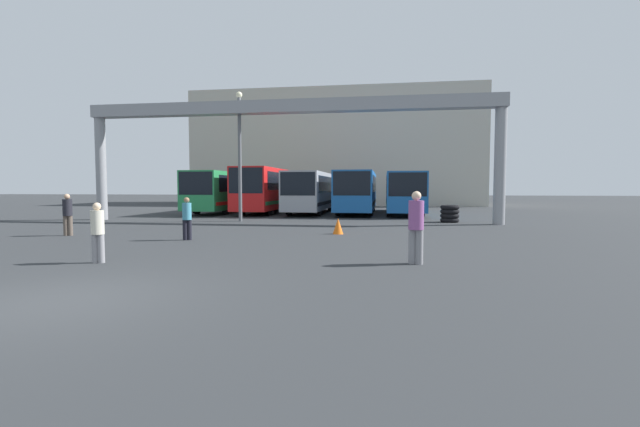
% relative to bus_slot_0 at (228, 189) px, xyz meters
% --- Properties ---
extents(ground_plane, '(200.00, 200.00, 0.00)m').
position_rel_bus_slot_0_xyz_m(ground_plane, '(6.87, -25.98, -1.78)').
color(ground_plane, '#2D3033').
extents(building_backdrop, '(31.30, 12.00, 12.40)m').
position_rel_bus_slot_0_xyz_m(building_backdrop, '(6.87, 17.73, 4.41)').
color(building_backdrop, '#B7B2A3').
rests_on(building_backdrop, ground).
extents(overhead_gantry, '(23.44, 0.80, 6.79)m').
position_rel_bus_slot_0_xyz_m(overhead_gantry, '(6.87, -8.92, 3.81)').
color(overhead_gantry, gray).
rests_on(overhead_gantry, ground).
extents(bus_slot_0, '(2.59, 11.63, 3.09)m').
position_rel_bus_slot_0_xyz_m(bus_slot_0, '(0.00, 0.00, 0.00)').
color(bus_slot_0, '#268C4C').
rests_on(bus_slot_0, ground).
extents(bus_slot_1, '(2.50, 10.86, 3.34)m').
position_rel_bus_slot_0_xyz_m(bus_slot_1, '(3.43, -0.39, 0.14)').
color(bus_slot_1, red).
rests_on(bus_slot_1, ground).
extents(bus_slot_2, '(2.48, 10.18, 3.03)m').
position_rel_bus_slot_0_xyz_m(bus_slot_2, '(6.87, -0.73, -0.04)').
color(bus_slot_2, '#999EA5').
rests_on(bus_slot_2, ground).
extents(bus_slot_3, '(2.58, 11.34, 3.06)m').
position_rel_bus_slot_0_xyz_m(bus_slot_3, '(10.30, -0.15, -0.02)').
color(bus_slot_3, '#1959A5').
rests_on(bus_slot_3, ground).
extents(bus_slot_4, '(2.55, 10.91, 2.96)m').
position_rel_bus_slot_0_xyz_m(bus_slot_4, '(13.73, -0.36, -0.07)').
color(bus_slot_4, '#1959A5').
rests_on(bus_slot_4, ground).
extents(pedestrian_near_center, '(0.33, 0.33, 1.59)m').
position_rel_bus_slot_0_xyz_m(pedestrian_near_center, '(5.10, -17.58, -0.94)').
color(pedestrian_near_center, black).
rests_on(pedestrian_near_center, ground).
extents(pedestrian_near_right, '(0.35, 0.35, 1.69)m').
position_rel_bus_slot_0_xyz_m(pedestrian_near_right, '(-0.35, -16.93, -0.89)').
color(pedestrian_near_right, brown).
rests_on(pedestrian_near_right, ground).
extents(pedestrian_near_left, '(0.39, 0.39, 1.86)m').
position_rel_bus_slot_0_xyz_m(pedestrian_near_left, '(13.15, -21.36, -0.80)').
color(pedestrian_near_left, gray).
rests_on(pedestrian_near_left, ground).
extents(pedestrian_mid_left, '(0.33, 0.33, 1.57)m').
position_rel_bus_slot_0_xyz_m(pedestrian_mid_left, '(5.00, -22.44, -0.95)').
color(pedestrian_mid_left, gray).
rests_on(pedestrian_mid_left, ground).
extents(traffic_cone, '(0.44, 0.44, 0.67)m').
position_rel_bus_slot_0_xyz_m(traffic_cone, '(10.42, -14.69, -1.45)').
color(traffic_cone, orange).
rests_on(traffic_cone, ground).
extents(tire_stack, '(1.04, 1.04, 0.96)m').
position_rel_bus_slot_0_xyz_m(tire_stack, '(15.96, -7.76, -1.30)').
color(tire_stack, black).
rests_on(tire_stack, ground).
extents(lamp_post, '(0.36, 0.36, 7.37)m').
position_rel_bus_slot_0_xyz_m(lamp_post, '(4.13, -8.86, 2.26)').
color(lamp_post, '#595B60').
rests_on(lamp_post, ground).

